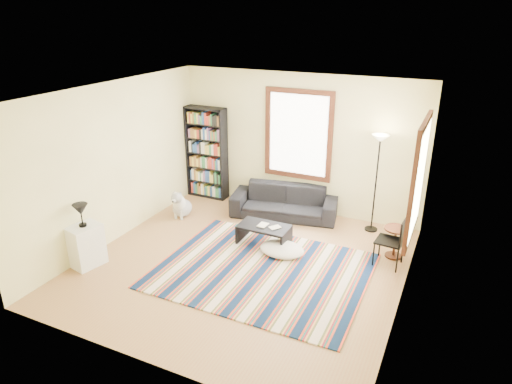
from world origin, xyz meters
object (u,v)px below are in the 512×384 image
at_px(sofa, 284,202).
at_px(side_table, 395,242).
at_px(coffee_table, 264,235).
at_px(dog, 182,203).
at_px(floor_cushion, 282,249).
at_px(floor_lamp, 376,184).
at_px(folding_chair, 390,241).
at_px(white_cabinet, 86,246).
at_px(bookshelf, 207,153).

height_order(sofa, side_table, sofa).
bearing_deg(coffee_table, dog, 168.94).
bearing_deg(floor_cushion, floor_lamp, 53.04).
distance_m(folding_chair, dog, 4.12).
bearing_deg(sofa, white_cabinet, -136.30).
height_order(coffee_table, folding_chair, folding_chair).
height_order(bookshelf, white_cabinet, bookshelf).
bearing_deg(sofa, floor_cushion, -80.70).
bearing_deg(sofa, bookshelf, 160.85).
relative_size(floor_lamp, side_table, 3.44).
bearing_deg(folding_chair, bookshelf, 167.35).
xyz_separation_m(coffee_table, white_cabinet, (-2.33, -1.87, 0.17)).
relative_size(floor_lamp, white_cabinet, 2.66).
distance_m(sofa, dog, 2.06).
relative_size(folding_chair, white_cabinet, 1.23).
distance_m(folding_chair, white_cabinet, 4.92).
relative_size(white_cabinet, dog, 1.22).
xyz_separation_m(sofa, white_cabinet, (-2.20, -3.14, 0.04)).
bearing_deg(side_table, floor_cushion, -157.21).
xyz_separation_m(bookshelf, dog, (0.08, -1.15, -0.71)).
bearing_deg(floor_cushion, bookshelf, 144.92).
xyz_separation_m(sofa, dog, (-1.86, -0.88, -0.02)).
bearing_deg(dog, sofa, 20.07).
relative_size(floor_lamp, folding_chair, 2.16).
distance_m(coffee_table, dog, 2.03).
relative_size(sofa, dog, 3.67).
distance_m(bookshelf, white_cabinet, 3.48).
bearing_deg(white_cabinet, sofa, 67.34).
xyz_separation_m(floor_cushion, folding_chair, (1.69, 0.43, 0.33)).
bearing_deg(side_table, floor_lamp, 123.18).
bearing_deg(bookshelf, floor_lamp, -2.64).
relative_size(floor_cushion, white_cabinet, 1.11).
height_order(white_cabinet, dog, white_cabinet).
relative_size(sofa, side_table, 3.89).
distance_m(floor_cushion, white_cabinet, 3.23).
relative_size(coffee_table, white_cabinet, 1.29).
bearing_deg(bookshelf, folding_chair, -17.52).
distance_m(sofa, white_cabinet, 3.83).
distance_m(bookshelf, side_table, 4.42).
distance_m(side_table, white_cabinet, 5.10).
xyz_separation_m(sofa, folding_chair, (2.25, -1.05, 0.12)).
height_order(folding_chair, dog, folding_chair).
relative_size(sofa, coffee_table, 2.34).
bearing_deg(folding_chair, floor_lamp, 118.52).
xyz_separation_m(coffee_table, floor_lamp, (1.62, 1.37, 0.75)).
xyz_separation_m(floor_cushion, white_cabinet, (-2.76, -1.66, 0.25)).
bearing_deg(floor_lamp, sofa, -176.72).
height_order(sofa, white_cabinet, white_cabinet).
bearing_deg(sofa, folding_chair, -36.29).
xyz_separation_m(coffee_table, folding_chair, (2.12, 0.22, 0.25)).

